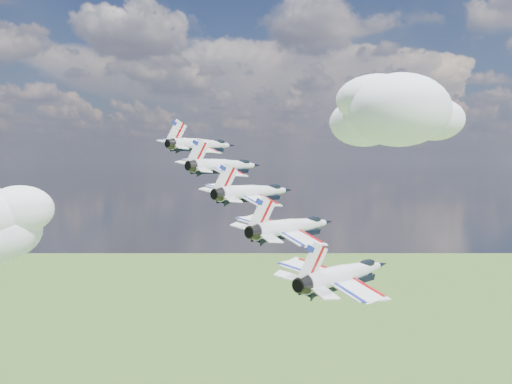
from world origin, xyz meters
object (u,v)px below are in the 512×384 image
(jet_0, at_px, (203,145))
(jet_1, at_px, (227,166))
(jet_3, at_px, (294,227))
(jet_4, at_px, (347,273))
(jet_2, at_px, (256,192))

(jet_0, bearing_deg, jet_1, -23.52)
(jet_0, xyz_separation_m, jet_3, (23.25, -25.99, -10.82))
(jet_0, relative_size, jet_4, 1.00)
(jet_2, distance_m, jet_4, 24.34)
(jet_0, height_order, jet_2, jet_0)
(jet_0, height_order, jet_3, jet_0)
(jet_0, distance_m, jet_4, 48.68)
(jet_0, xyz_separation_m, jet_1, (7.75, -8.66, -3.61))
(jet_1, relative_size, jet_3, 1.00)
(jet_3, bearing_deg, jet_1, 156.48)
(jet_2, xyz_separation_m, jet_4, (15.50, -17.33, -7.22))
(jet_0, distance_m, jet_1, 12.17)
(jet_2, bearing_deg, jet_0, 156.48)
(jet_2, relative_size, jet_4, 1.00)
(jet_1, height_order, jet_3, jet_1)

